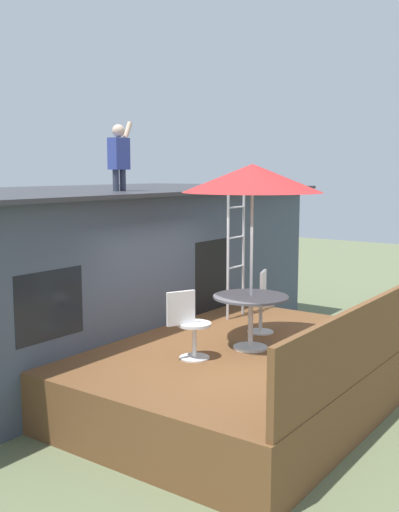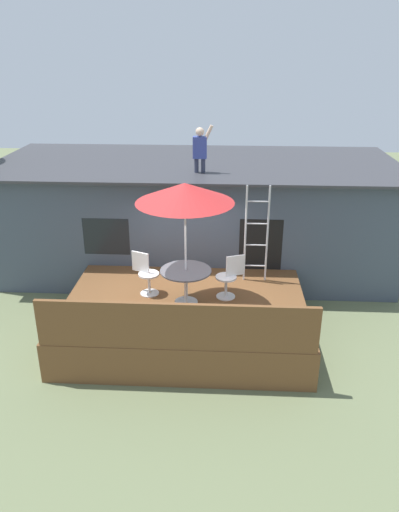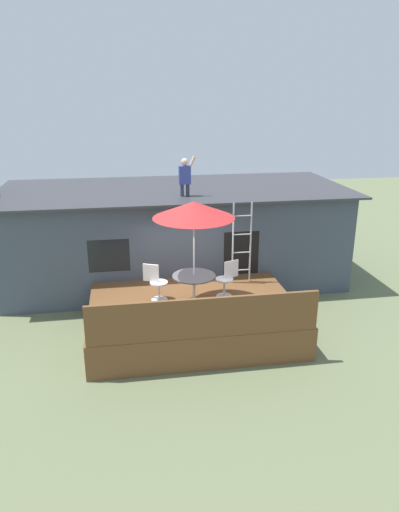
% 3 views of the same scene
% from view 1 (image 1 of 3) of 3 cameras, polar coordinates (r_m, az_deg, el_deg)
% --- Properties ---
extents(ground_plane, '(40.00, 40.00, 0.00)m').
position_cam_1_polar(ground_plane, '(8.87, 3.75, -13.48)').
color(ground_plane, '#66704C').
extents(house, '(10.50, 4.50, 2.93)m').
position_cam_1_polar(house, '(10.75, -12.67, -1.71)').
color(house, '#424C5B').
rests_on(house, ground).
extents(deck, '(5.00, 3.79, 0.80)m').
position_cam_1_polar(deck, '(8.74, 3.77, -11.04)').
color(deck, brown).
rests_on(deck, ground).
extents(deck_railing, '(4.90, 0.08, 0.90)m').
position_cam_1_polar(deck_railing, '(7.72, 15.62, -7.30)').
color(deck_railing, brown).
rests_on(deck_railing, deck).
extents(patio_table, '(1.04, 1.04, 0.74)m').
position_cam_1_polar(patio_table, '(8.41, 4.84, -4.82)').
color(patio_table, silver).
rests_on(patio_table, deck).
extents(patio_umbrella, '(1.90, 1.90, 2.54)m').
position_cam_1_polar(patio_umbrella, '(8.20, 4.98, 7.27)').
color(patio_umbrella, silver).
rests_on(patio_umbrella, deck).
extents(step_ladder, '(0.52, 0.04, 2.20)m').
position_cam_1_polar(step_ladder, '(10.15, 3.43, 0.36)').
color(step_ladder, silver).
rests_on(step_ladder, deck).
extents(person_figure, '(0.47, 0.20, 1.11)m').
position_cam_1_polar(person_figure, '(9.87, -7.54, 9.60)').
color(person_figure, '#33384C').
rests_on(person_figure, house).
extents(patio_chair_left, '(0.59, 0.44, 0.92)m').
position_cam_1_polar(patio_chair_left, '(7.94, -0.94, -6.52)').
color(patio_chair_left, silver).
rests_on(patio_chair_left, deck).
extents(patio_chair_right, '(0.60, 0.44, 0.92)m').
position_cam_1_polar(patio_chair_right, '(9.35, 5.85, -4.34)').
color(patio_chair_right, silver).
rests_on(patio_chair_right, deck).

